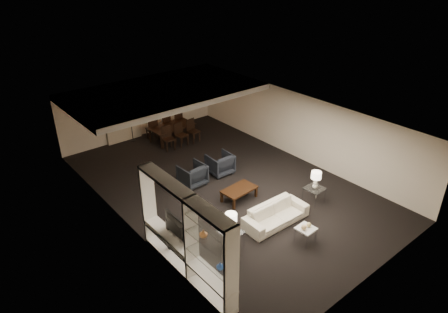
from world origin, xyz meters
The scene contains 35 objects.
floor centered at (0.00, 0.00, 0.00)m, with size 11.00×11.00×0.00m, color black.
ceiling centered at (0.00, 0.00, 2.50)m, with size 7.00×11.00×0.02m, color silver.
wall_back centered at (0.00, 5.50, 1.25)m, with size 7.00×0.02×2.50m, color beige.
wall_front centered at (0.00, -5.50, 1.25)m, with size 7.00×0.02×2.50m, color beige.
wall_left centered at (-3.50, 0.00, 1.25)m, with size 0.02×11.00×2.50m, color beige.
wall_right centered at (3.50, 0.00, 1.25)m, with size 0.02×11.00×2.50m, color beige.
ceiling_soffit centered at (0.00, 3.50, 2.40)m, with size 7.00×4.00×0.20m, color silver.
curtains centered at (-0.90, 5.42, 1.20)m, with size 1.50×0.12×2.40m, color beige.
door centered at (0.70, 5.47, 1.05)m, with size 0.90×0.05×2.10m, color silver.
painting centered at (2.10, 5.46, 1.55)m, with size 0.95×0.04×0.65m, color #142D38.
media_unit centered at (-3.31, -2.60, 1.18)m, with size 0.38×3.40×2.35m, color white, non-canonical shape.
pendant_light centered at (0.30, 3.50, 1.92)m, with size 0.52×0.52×0.24m, color #D8591E.
sofa centered at (-0.16, -2.55, 0.29)m, with size 2.01×0.79×0.59m, color beige.
coffee_table centered at (-0.16, -0.95, 0.20)m, with size 1.10×0.64×0.40m, color black, non-canonical shape.
armchair_left centered at (-0.76, 0.75, 0.37)m, with size 0.80×0.82×0.75m, color black.
armchair_right centered at (0.44, 0.75, 0.37)m, with size 0.80×0.82×0.75m, color black.
side_table_left centered at (-1.86, -2.55, 0.26)m, with size 0.55×0.55×0.51m, color white, non-canonical shape.
side_table_right centered at (1.54, -2.55, 0.26)m, with size 0.55×0.55×0.51m, color silver, non-canonical shape.
table_lamp_left centered at (-1.86, -2.55, 0.80)m, with size 0.31×0.31×0.57m, color beige, non-canonical shape.
table_lamp_right centered at (1.54, -2.55, 0.80)m, with size 0.31×0.31×0.57m, color silver, non-canonical shape.
marble_table centered at (-0.16, -3.65, 0.23)m, with size 0.46×0.46×0.46m, color white, non-canonical shape.
gold_gourd_a centered at (-0.26, -3.65, 0.53)m, with size 0.15×0.15×0.15m, color #DFB676.
gold_gourd_b centered at (-0.06, -3.65, 0.52)m, with size 0.13×0.13×0.13m, color #E6CC79.
television centered at (-3.28, -2.05, 1.03)m, with size 0.13×0.97×0.56m, color black.
vase_blue centered at (-3.31, -3.90, 1.15)m, with size 0.17×0.17×0.18m, color #264FA7.
vase_amber centered at (-3.31, -3.33, 1.65)m, with size 0.18×0.18×0.19m, color #CD8144.
floor_speaker centered at (-3.20, -1.68, 0.51)m, with size 0.11×0.11×1.01m, color black.
dining_table centered at (0.66, 4.15, 0.32)m, with size 1.82×1.01×0.64m, color black.
chair_nl centered at (0.06, 3.50, 0.47)m, with size 0.44×0.44×0.95m, color black, non-canonical shape.
chair_nm centered at (0.66, 3.50, 0.47)m, with size 0.44×0.44×0.95m, color black, non-canonical shape.
chair_nr centered at (1.26, 3.50, 0.47)m, with size 0.44×0.44×0.95m, color black, non-canonical shape.
chair_fl centered at (0.06, 4.80, 0.47)m, with size 0.44×0.44×0.95m, color black, non-canonical shape.
chair_fm centered at (0.66, 4.80, 0.47)m, with size 0.44×0.44×0.95m, color black, non-canonical shape.
chair_fr centered at (1.26, 4.80, 0.47)m, with size 0.44×0.44×0.95m, color black, non-canonical shape.
floor_lamp centered at (-0.64, 5.20, 0.82)m, with size 0.24×0.24×1.65m, color black, non-canonical shape.
Camera 1 is at (-7.30, -8.88, 7.03)m, focal length 32.00 mm.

